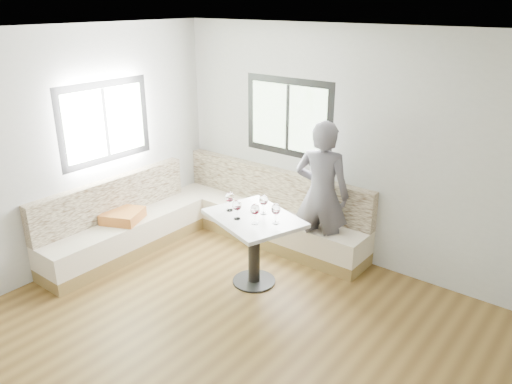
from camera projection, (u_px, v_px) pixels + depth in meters
room at (203, 211)px, 4.13m from camera, size 5.01×5.01×2.81m
banquette at (205, 221)px, 6.52m from camera, size 2.91×2.80×0.95m
table at (254, 233)px, 5.53m from camera, size 1.20×1.06×0.83m
person at (322, 195)px, 5.86m from camera, size 0.74×0.58×1.79m
olive_ramekin at (255, 209)px, 5.59m from camera, size 0.10×0.10×0.04m
wine_glass_a at (230, 198)px, 5.55m from camera, size 0.10×0.10×0.22m
wine_glass_b at (237, 206)px, 5.33m from camera, size 0.10×0.10×0.22m
wine_glass_c at (255, 210)px, 5.22m from camera, size 0.10×0.10×0.22m
wine_glass_d at (264, 201)px, 5.47m from camera, size 0.10×0.10×0.22m
wine_glass_e at (276, 210)px, 5.23m from camera, size 0.10×0.10×0.22m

